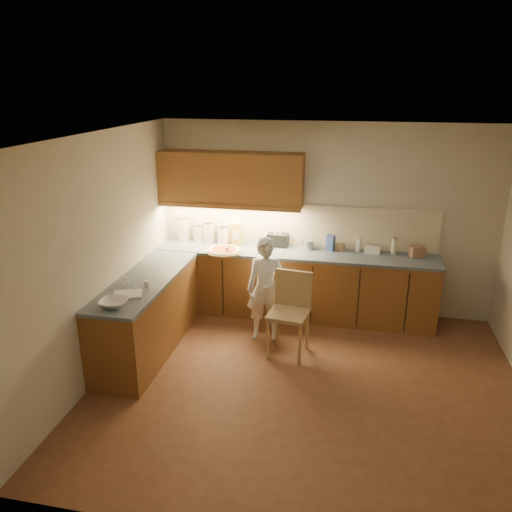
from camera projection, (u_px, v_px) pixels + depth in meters
name	position (u px, v px, depth m)	size (l,w,h in m)	color
room	(312.00, 236.00, 4.78)	(4.54, 4.50, 2.62)	brown
l_counter	(248.00, 293.00, 6.51)	(3.77, 2.62, 0.92)	brown
backsplash	(298.00, 225.00, 6.84)	(3.75, 0.02, 0.58)	beige
upper_cabinets	(231.00, 179.00, 6.65)	(1.95, 0.36, 0.73)	brown
pizza_on_board	(224.00, 250.00, 6.66)	(0.49, 0.49, 0.20)	#A48652
child	(266.00, 289.00, 6.14)	(0.48, 0.31, 1.31)	white
wooden_chair	(290.00, 307.00, 5.84)	(0.50, 0.50, 0.99)	tan
mixing_bowl	(114.00, 303.00, 5.05)	(0.28, 0.28, 0.07)	white
canister_a	(184.00, 228.00, 7.09)	(0.18, 0.18, 0.36)	beige
canister_b	(199.00, 233.00, 7.06)	(0.15, 0.15, 0.26)	silver
canister_c	(209.00, 232.00, 7.01)	(0.17, 0.17, 0.31)	silver
canister_d	(224.00, 234.00, 6.96)	(0.17, 0.17, 0.28)	white
oil_jug	(236.00, 233.00, 6.90)	(0.13, 0.11, 0.36)	gold
toaster	(278.00, 240.00, 6.86)	(0.29, 0.17, 0.19)	black
steel_pot	(308.00, 244.00, 6.76)	(0.17, 0.17, 0.13)	#B9B8BE
blue_box	(331.00, 243.00, 6.69)	(0.11, 0.07, 0.21)	#2E478B
card_box_a	(339.00, 247.00, 6.71)	(0.13, 0.09, 0.09)	#A68159
white_bottle	(358.00, 245.00, 6.67)	(0.06, 0.06, 0.17)	silver
flat_pack	(373.00, 250.00, 6.63)	(0.20, 0.14, 0.08)	white
tall_jar	(394.00, 246.00, 6.53)	(0.08, 0.08, 0.23)	silver
card_box_b	(417.00, 252.00, 6.46)	(0.18, 0.14, 0.14)	#A37958
dough_cloth	(128.00, 294.00, 5.31)	(0.29, 0.23, 0.02)	silver
spice_jar_a	(126.00, 281.00, 5.60)	(0.06, 0.06, 0.07)	silver
spice_jar_b	(147.00, 284.00, 5.51)	(0.06, 0.06, 0.08)	white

